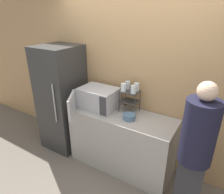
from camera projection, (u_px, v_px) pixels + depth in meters
ground_plane at (111, 176)px, 2.95m from camera, size 12.00×12.00×0.00m
wall_back at (134, 81)px, 2.92m from camera, size 8.00×0.06×2.60m
counter at (121, 141)px, 3.00m from camera, size 1.53×0.59×0.90m
microwave at (97, 98)px, 2.95m from camera, size 0.57×0.78×0.31m
dish_rack at (130, 97)px, 2.82m from camera, size 0.25×0.21×0.32m
glass_front_left at (123, 87)px, 2.76m from camera, size 0.07×0.07×0.11m
glass_back_right at (136, 87)px, 2.77m from camera, size 0.07×0.07×0.11m
glass_front_right at (133, 89)px, 2.69m from camera, size 0.07×0.07×0.11m
glass_back_left at (128, 85)px, 2.84m from camera, size 0.07×0.07×0.11m
bowl at (129, 117)px, 2.68m from camera, size 0.17×0.17×0.07m
person at (196, 148)px, 2.08m from camera, size 0.34×0.34×1.66m
refrigerator at (62, 99)px, 3.36m from camera, size 0.63×0.66×1.76m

